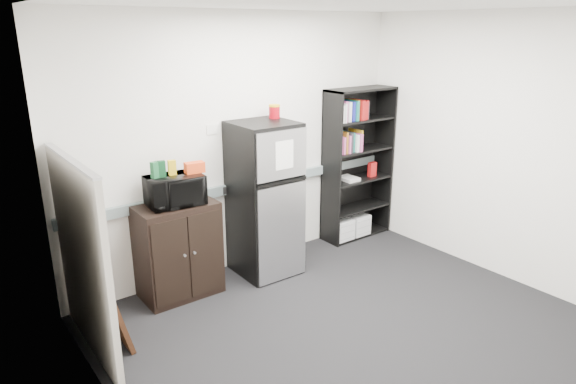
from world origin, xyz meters
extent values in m
plane|color=black|center=(0.00, 0.00, 0.00)|extent=(4.00, 4.00, 0.00)
cube|color=white|center=(0.00, 1.75, 1.35)|extent=(4.00, 0.02, 2.70)
cube|color=white|center=(2.00, 0.00, 1.35)|extent=(0.02, 3.50, 2.70)
cube|color=white|center=(-2.00, 0.00, 1.35)|extent=(0.02, 3.50, 2.70)
cube|color=white|center=(0.00, 0.00, 2.70)|extent=(4.00, 3.50, 0.02)
cube|color=gray|center=(0.00, 1.72, 0.90)|extent=(3.92, 0.05, 0.10)
cube|color=white|center=(-0.35, 1.74, 1.55)|extent=(0.14, 0.00, 0.10)
cube|color=black|center=(1.09, 1.56, 0.93)|extent=(0.02, 0.34, 1.85)
cube|color=black|center=(1.97, 1.56, 0.93)|extent=(0.02, 0.34, 1.85)
cube|color=black|center=(1.53, 1.72, 0.93)|extent=(0.90, 0.02, 1.85)
cube|color=black|center=(1.53, 1.56, 1.84)|extent=(0.90, 0.34, 0.02)
cube|color=black|center=(1.53, 1.56, 0.02)|extent=(0.85, 0.32, 0.03)
cube|color=black|center=(1.53, 1.56, 0.37)|extent=(0.85, 0.32, 0.03)
cube|color=black|center=(1.53, 1.56, 0.74)|extent=(0.85, 0.32, 0.02)
cube|color=black|center=(1.53, 1.56, 1.11)|extent=(0.85, 0.32, 0.02)
cube|color=black|center=(1.53, 1.56, 1.48)|extent=(0.85, 0.32, 0.02)
cube|color=silver|center=(1.25, 1.55, 0.16)|extent=(0.25, 0.30, 0.25)
cube|color=silver|center=(1.53, 1.55, 0.16)|extent=(0.25, 0.30, 0.25)
cube|color=#A39C91|center=(-1.90, 1.08, 0.80)|extent=(0.05, 1.30, 1.60)
cube|color=#B2B2B7|center=(-1.90, 1.08, 1.61)|extent=(0.06, 1.30, 0.02)
cube|color=black|center=(-0.92, 1.50, 0.47)|extent=(0.75, 0.47, 0.94)
cube|color=black|center=(-1.10, 1.27, 0.47)|extent=(0.35, 0.01, 0.83)
cube|color=black|center=(-0.74, 1.27, 0.47)|extent=(0.35, 0.01, 0.83)
cylinder|color=#B2B2B7|center=(-0.97, 1.25, 0.52)|extent=(0.02, 0.02, 0.02)
cylinder|color=#B2B2B7|center=(-0.87, 1.25, 0.52)|extent=(0.02, 0.02, 0.02)
imported|color=black|center=(-0.92, 1.48, 1.08)|extent=(0.53, 0.38, 0.28)
cube|color=#17512A|center=(-1.08, 1.52, 1.30)|extent=(0.08, 0.07, 0.15)
cube|color=#0C391C|center=(-1.02, 1.52, 1.30)|extent=(0.08, 0.07, 0.15)
cube|color=gold|center=(-0.91, 1.52, 1.29)|extent=(0.08, 0.06, 0.14)
cube|color=#DE4116|center=(-0.71, 1.47, 1.27)|extent=(0.19, 0.12, 0.10)
cube|color=black|center=(0.05, 1.43, 0.80)|extent=(0.62, 0.62, 1.61)
cube|color=#B6B6BB|center=(0.05, 1.11, 1.35)|extent=(0.59, 0.03, 0.48)
cube|color=#B6B6BB|center=(0.05, 1.11, 0.53)|extent=(0.59, 0.03, 1.03)
cube|color=black|center=(0.05, 1.10, 1.08)|extent=(0.59, 0.01, 0.03)
cube|color=white|center=(0.07, 1.10, 1.35)|extent=(0.21, 0.01, 0.28)
cube|color=black|center=(0.05, 1.43, 1.62)|extent=(0.62, 0.62, 0.02)
cylinder|color=#9D0712|center=(0.27, 1.55, 1.70)|extent=(0.11, 0.11, 0.14)
cylinder|color=gold|center=(0.27, 1.55, 1.78)|extent=(0.12, 0.12, 0.02)
cube|color=black|center=(-1.77, 1.14, 0.44)|extent=(0.24, 0.69, 0.87)
cube|color=silver|center=(-1.75, 1.14, 0.44)|extent=(0.18, 0.58, 0.73)
camera|label=1|loc=(-2.80, -2.79, 2.53)|focal=32.00mm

